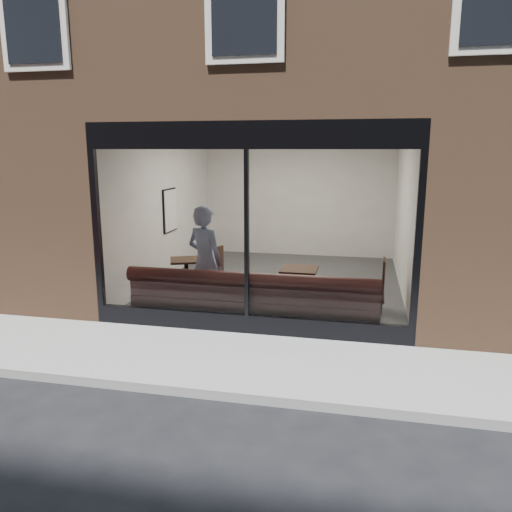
% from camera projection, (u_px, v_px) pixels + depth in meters
% --- Properties ---
extents(ground, '(120.00, 120.00, 0.00)m').
position_uv_depth(ground, '(207.00, 395.00, 5.80)').
color(ground, black).
rests_on(ground, ground).
extents(sidewalk_near, '(40.00, 2.00, 0.01)m').
position_uv_depth(sidewalk_near, '(230.00, 360.00, 6.75)').
color(sidewalk_near, gray).
rests_on(sidewalk_near, ground).
extents(kerb_near, '(40.00, 0.10, 0.12)m').
position_uv_depth(kerb_near, '(206.00, 393.00, 5.73)').
color(kerb_near, gray).
rests_on(kerb_near, ground).
extents(host_building_pier_left, '(2.50, 12.00, 3.20)m').
position_uv_depth(host_building_pier_left, '(164.00, 193.00, 13.87)').
color(host_building_pier_left, brown).
rests_on(host_building_pier_left, ground).
extents(host_building_pier_right, '(2.50, 12.00, 3.20)m').
position_uv_depth(host_building_pier_right, '(449.00, 199.00, 12.33)').
color(host_building_pier_right, brown).
rests_on(host_building_pier_right, ground).
extents(host_building_backfill, '(5.00, 6.00, 3.20)m').
position_uv_depth(host_building_backfill, '(310.00, 187.00, 15.97)').
color(host_building_backfill, brown).
rests_on(host_building_backfill, ground).
extents(cafe_floor, '(6.00, 6.00, 0.00)m').
position_uv_depth(cafe_floor, '(279.00, 283.00, 10.57)').
color(cafe_floor, '#2D2D30').
rests_on(cafe_floor, ground).
extents(cafe_ceiling, '(6.00, 6.00, 0.00)m').
position_uv_depth(cafe_ceiling, '(280.00, 129.00, 9.90)').
color(cafe_ceiling, white).
rests_on(cafe_ceiling, host_building_upper).
extents(cafe_wall_back, '(5.00, 0.00, 5.00)m').
position_uv_depth(cafe_wall_back, '(298.00, 196.00, 13.09)').
color(cafe_wall_back, silver).
rests_on(cafe_wall_back, ground).
extents(cafe_wall_left, '(0.00, 6.00, 6.00)m').
position_uv_depth(cafe_wall_left, '(166.00, 206.00, 10.75)').
color(cafe_wall_left, silver).
rests_on(cafe_wall_left, ground).
extents(cafe_wall_right, '(0.00, 6.00, 6.00)m').
position_uv_depth(cafe_wall_right, '(405.00, 212.00, 9.73)').
color(cafe_wall_right, silver).
rests_on(cafe_wall_right, ground).
extents(storefront_kick, '(5.00, 0.10, 0.30)m').
position_uv_depth(storefront_kick, '(247.00, 324.00, 7.72)').
color(storefront_kick, black).
rests_on(storefront_kick, ground).
extents(storefront_header, '(5.00, 0.10, 0.40)m').
position_uv_depth(storefront_header, '(246.00, 135.00, 7.12)').
color(storefront_header, black).
rests_on(storefront_header, host_building_upper).
extents(storefront_mullion, '(0.06, 0.10, 2.50)m').
position_uv_depth(storefront_mullion, '(247.00, 235.00, 7.43)').
color(storefront_mullion, black).
rests_on(storefront_mullion, storefront_kick).
extents(storefront_glass, '(4.80, 0.00, 4.80)m').
position_uv_depth(storefront_glass, '(246.00, 235.00, 7.40)').
color(storefront_glass, white).
rests_on(storefront_glass, storefront_kick).
extents(banquette, '(4.00, 0.55, 0.45)m').
position_uv_depth(banquette, '(253.00, 311.00, 8.09)').
color(banquette, '#3E1816').
rests_on(banquette, cafe_floor).
extents(person, '(0.82, 0.69, 1.90)m').
position_uv_depth(person, '(205.00, 261.00, 8.38)').
color(person, '#98A4CD').
rests_on(person, cafe_floor).
extents(cafe_table_left, '(0.76, 0.76, 0.04)m').
position_uv_depth(cafe_table_left, '(186.00, 260.00, 9.45)').
color(cafe_table_left, black).
rests_on(cafe_table_left, cafe_floor).
extents(cafe_table_right, '(0.63, 0.63, 0.04)m').
position_uv_depth(cafe_table_right, '(299.00, 270.00, 8.71)').
color(cafe_table_right, black).
rests_on(cafe_table_right, cafe_floor).
extents(cafe_chair_left, '(0.48, 0.48, 0.04)m').
position_uv_depth(cafe_chair_left, '(210.00, 281.00, 9.90)').
color(cafe_chair_left, black).
rests_on(cafe_chair_left, cafe_floor).
extents(cafe_chair_right, '(0.47, 0.47, 0.04)m').
position_uv_depth(cafe_chair_right, '(371.00, 298.00, 8.75)').
color(cafe_chair_right, black).
rests_on(cafe_chair_right, cafe_floor).
extents(wall_poster, '(0.02, 0.67, 0.89)m').
position_uv_depth(wall_poster, '(171.00, 210.00, 10.93)').
color(wall_poster, white).
rests_on(wall_poster, cafe_wall_left).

